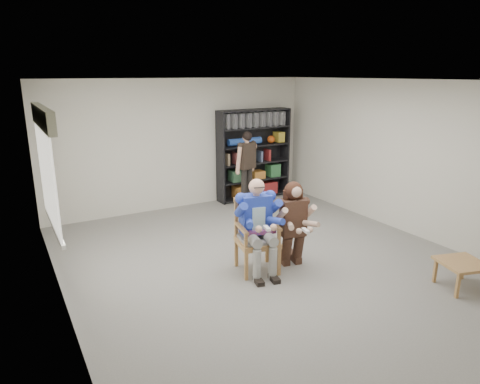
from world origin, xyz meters
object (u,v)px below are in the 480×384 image
seated_man (257,226)px  bookshelf (254,155)px  side_table (461,275)px  kneeling_woman (294,225)px  standing_man (247,170)px  armchair (257,236)px

seated_man → bookshelf: (2.01, 3.40, 0.33)m
side_table → seated_man: bearing=139.1°
kneeling_woman → bookshelf: (1.43, 3.52, 0.39)m
seated_man → bookshelf: size_ratio=0.69×
standing_man → side_table: 4.81m
side_table → kneeling_woman: bearing=132.1°
seated_man → bookshelf: 3.96m
bookshelf → standing_man: bearing=-132.9°
kneeling_woman → side_table: (1.58, -1.75, -0.46)m
kneeling_woman → bookshelf: bookshelf is taller
side_table → armchair: bearing=139.1°
armchair → side_table: 2.88m
standing_man → armchair: bearing=-133.5°
seated_man → bookshelf: bookshelf is taller
kneeling_woman → armchair: bearing=-179.6°
armchair → bookshelf: bookshelf is taller
seated_man → side_table: size_ratio=2.51×
kneeling_woman → side_table: size_ratio=2.29×
seated_man → standing_man: bearing=74.3°
seated_man → side_table: seated_man is taller
kneeling_woman → side_table: kneeling_woman is taller
kneeling_woman → seated_man: bearing=-179.6°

